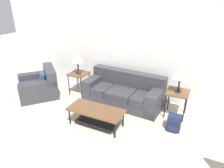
% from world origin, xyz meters
% --- Properties ---
extents(wall_back, '(8.91, 0.06, 2.60)m').
position_xyz_m(wall_back, '(0.00, 4.53, 1.30)').
color(wall_back, white).
rests_on(wall_back, ground_plane).
extents(couch, '(2.13, 1.01, 0.82)m').
position_xyz_m(couch, '(-0.12, 3.96, 0.30)').
color(couch, '#38383D').
rests_on(couch, ground_plane).
extents(armchair, '(1.45, 1.45, 0.80)m').
position_xyz_m(armchair, '(-2.47, 3.33, 0.29)').
color(armchair, '#38383D').
rests_on(armchair, ground_plane).
extents(coffee_table, '(1.24, 0.55, 0.42)m').
position_xyz_m(coffee_table, '(-0.25, 2.72, 0.31)').
color(coffee_table, brown).
rests_on(coffee_table, ground_plane).
extents(side_table_left, '(0.50, 0.52, 0.64)m').
position_xyz_m(side_table_left, '(-1.50, 3.91, 0.57)').
color(side_table_left, brown).
rests_on(side_table_left, ground_plane).
extents(side_table_right, '(0.50, 0.52, 0.64)m').
position_xyz_m(side_table_right, '(1.26, 3.91, 0.57)').
color(side_table_right, brown).
rests_on(side_table_right, ground_plane).
extents(table_lamp_left, '(0.36, 0.36, 0.57)m').
position_xyz_m(table_lamp_left, '(-1.50, 3.91, 1.09)').
color(table_lamp_left, black).
rests_on(table_lamp_left, side_table_left).
extents(table_lamp_right, '(0.36, 0.36, 0.57)m').
position_xyz_m(table_lamp_right, '(1.26, 3.91, 1.09)').
color(table_lamp_right, black).
rests_on(table_lamp_right, side_table_right).
extents(backpack, '(0.28, 0.29, 0.36)m').
position_xyz_m(backpack, '(1.34, 3.31, 0.17)').
color(backpack, '#1E2847').
rests_on(backpack, ground_plane).
extents(picture_frame, '(0.10, 0.04, 0.13)m').
position_xyz_m(picture_frame, '(-1.41, 3.83, 0.70)').
color(picture_frame, '#4C3828').
rests_on(picture_frame, side_table_left).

